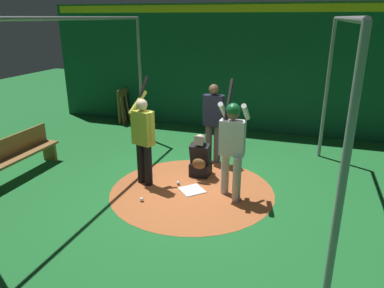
{
  "coord_description": "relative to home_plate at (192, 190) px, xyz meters",
  "views": [
    {
      "loc": [
        5.94,
        1.95,
        3.15
      ],
      "look_at": [
        0.0,
        0.0,
        0.95
      ],
      "focal_mm": 33.81,
      "sensor_mm": 36.0,
      "label": 1
    }
  ],
  "objects": [
    {
      "name": "batter",
      "position": [
        0.01,
        0.75,
        1.07
      ],
      "size": [
        0.68,
        0.49,
        2.12
      ],
      "color": "#B3B3B7",
      "rests_on": "ground"
    },
    {
      "name": "cage_frame",
      "position": [
        0.0,
        0.0,
        2.17
      ],
      "size": [
        5.47,
        4.71,
        3.16
      ],
      "color": "gray",
      "rests_on": "ground"
    },
    {
      "name": "home_plate",
      "position": [
        0.0,
        0.0,
        0.0
      ],
      "size": [
        0.59,
        0.59,
        0.01
      ],
      "primitive_type": "cube",
      "rotation": [
        0.0,
        0.0,
        0.79
      ],
      "color": "white",
      "rests_on": "dirt_circle"
    },
    {
      "name": "bat_rack",
      "position": [
        -4.06,
        -3.52,
        0.48
      ],
      "size": [
        0.94,
        0.19,
        1.05
      ],
      "color": "olive",
      "rests_on": "ground"
    },
    {
      "name": "umpire",
      "position": [
        -1.55,
        -0.01,
        1.0
      ],
      "size": [
        0.22,
        0.49,
        1.79
      ],
      "color": "#4C4C51",
      "rests_on": "ground"
    },
    {
      "name": "dirt_circle",
      "position": [
        0.0,
        0.0,
        -0.01
      ],
      "size": [
        3.13,
        3.13,
        0.01
      ],
      "primitive_type": "cylinder",
      "color": "#B76033",
      "rests_on": "ground"
    },
    {
      "name": "visitor",
      "position": [
        -0.02,
        -0.99,
        0.99
      ],
      "size": [
        0.63,
        0.52,
        2.08
      ],
      "rotation": [
        0.0,
        0.0,
        -0.32
      ],
      "color": "black",
      "rests_on": "ground"
    },
    {
      "name": "ground_plane",
      "position": [
        0.0,
        0.0,
        -0.01
      ],
      "size": [
        27.64,
        27.64,
        0.0
      ],
      "primitive_type": "plane",
      "color": "#1E6B2D"
    },
    {
      "name": "bench",
      "position": [
        0.38,
        -3.68,
        0.44
      ],
      "size": [
        1.95,
        0.36,
        0.85
      ],
      "color": "olive",
      "rests_on": "ground"
    },
    {
      "name": "back_wall",
      "position": [
        -4.3,
        0.0,
        1.76
      ],
      "size": [
        0.22,
        11.64,
        3.52
      ],
      "color": "#145133",
      "rests_on": "ground"
    },
    {
      "name": "baseball_0",
      "position": [
        -0.15,
        -0.34,
        0.03
      ],
      "size": [
        0.07,
        0.07,
        0.07
      ],
      "primitive_type": "sphere",
      "color": "white",
      "rests_on": "dirt_circle"
    },
    {
      "name": "baseball_1",
      "position": [
        0.7,
        -0.73,
        0.03
      ],
      "size": [
        0.07,
        0.07,
        0.07
      ],
      "primitive_type": "sphere",
      "color": "white",
      "rests_on": "dirt_circle"
    },
    {
      "name": "catcher",
      "position": [
        -0.72,
        -0.05,
        0.34
      ],
      "size": [
        0.58,
        0.4,
        0.91
      ],
      "color": "black",
      "rests_on": "ground"
    }
  ]
}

